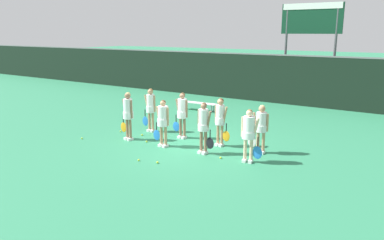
% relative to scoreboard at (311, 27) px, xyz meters
% --- Properties ---
extents(ground_plane, '(140.00, 140.00, 0.00)m').
position_rel_scoreboard_xyz_m(ground_plane, '(-0.91, -10.53, -4.20)').
color(ground_plane, '#2D7F56').
extents(fence_windscreen, '(60.00, 0.08, 2.75)m').
position_rel_scoreboard_xyz_m(fence_windscreen, '(-0.91, -1.14, -2.82)').
color(fence_windscreen, black).
rests_on(fence_windscreen, ground_plane).
extents(scoreboard, '(3.32, 0.15, 5.46)m').
position_rel_scoreboard_xyz_m(scoreboard, '(0.00, 0.00, 0.00)').
color(scoreboard, '#515156').
rests_on(scoreboard, ground_plane).
extents(bench_courtside, '(1.98, 0.46, 0.43)m').
position_rel_scoreboard_xyz_m(bench_courtside, '(-3.89, -5.32, -3.83)').
color(bench_courtside, silver).
rests_on(bench_courtside, ground_plane).
extents(player_0, '(0.66, 0.38, 1.80)m').
position_rel_scoreboard_xyz_m(player_0, '(-3.26, -11.22, -3.13)').
color(player_0, '#8C664C').
rests_on(player_0, ground_plane).
extents(player_1, '(0.69, 0.41, 1.66)m').
position_rel_scoreboard_xyz_m(player_1, '(-1.66, -11.19, -3.22)').
color(player_1, tan).
rests_on(player_1, ground_plane).
extents(player_2, '(0.65, 0.37, 1.72)m').
position_rel_scoreboard_xyz_m(player_2, '(-0.06, -11.08, -3.19)').
color(player_2, '#8C664C').
rests_on(player_2, ground_plane).
extents(player_3, '(0.70, 0.41, 1.67)m').
position_rel_scoreboard_xyz_m(player_3, '(1.54, -11.04, -3.22)').
color(player_3, beige).
rests_on(player_3, ground_plane).
extents(player_4, '(0.64, 0.36, 1.76)m').
position_rel_scoreboard_xyz_m(player_4, '(-3.32, -9.84, -3.17)').
color(player_4, tan).
rests_on(player_4, ground_plane).
extents(player_5, '(0.68, 0.39, 1.75)m').
position_rel_scoreboard_xyz_m(player_5, '(-1.71, -9.94, -3.17)').
color(player_5, '#8C664C').
rests_on(player_5, ground_plane).
extents(player_6, '(0.62, 0.34, 1.71)m').
position_rel_scoreboard_xyz_m(player_6, '(-0.02, -10.03, -3.19)').
color(player_6, tan).
rests_on(player_6, ground_plane).
extents(player_7, '(0.68, 0.40, 1.63)m').
position_rel_scoreboard_xyz_m(player_7, '(1.49, -9.99, -3.24)').
color(player_7, tan).
rests_on(player_7, ground_plane).
extents(tennis_ball_0, '(0.06, 0.06, 0.06)m').
position_rel_scoreboard_xyz_m(tennis_ball_0, '(-2.47, -11.14, -4.17)').
color(tennis_ball_0, '#CCE033').
rests_on(tennis_ball_0, ground_plane).
extents(tennis_ball_1, '(0.07, 0.07, 0.07)m').
position_rel_scoreboard_xyz_m(tennis_ball_1, '(-0.74, -12.69, -4.17)').
color(tennis_ball_1, '#CCE033').
rests_on(tennis_ball_1, ground_plane).
extents(tennis_ball_2, '(0.06, 0.06, 0.06)m').
position_rel_scoreboard_xyz_m(tennis_ball_2, '(-1.17, -9.11, -4.17)').
color(tennis_ball_2, '#CCE033').
rests_on(tennis_ball_2, ground_plane).
extents(tennis_ball_3, '(0.07, 0.07, 0.07)m').
position_rel_scoreboard_xyz_m(tennis_ball_3, '(-3.20, -10.54, -4.17)').
color(tennis_ball_3, '#CCE033').
rests_on(tennis_ball_3, ground_plane).
extents(tennis_ball_4, '(0.07, 0.07, 0.07)m').
position_rel_scoreboard_xyz_m(tennis_ball_4, '(-4.29, -10.60, -4.17)').
color(tennis_ball_4, '#CCE033').
rests_on(tennis_ball_4, ground_plane).
extents(tennis_ball_5, '(0.07, 0.07, 0.07)m').
position_rel_scoreboard_xyz_m(tennis_ball_5, '(0.81, -9.06, -4.17)').
color(tennis_ball_5, '#CCE033').
rests_on(tennis_ball_5, ground_plane).
extents(tennis_ball_6, '(0.07, 0.07, 0.07)m').
position_rel_scoreboard_xyz_m(tennis_ball_6, '(-4.21, -8.85, -4.17)').
color(tennis_ball_6, '#CCE033').
rests_on(tennis_ball_6, ground_plane).
extents(tennis_ball_7, '(0.06, 0.06, 0.06)m').
position_rel_scoreboard_xyz_m(tennis_ball_7, '(-1.36, -12.84, -4.17)').
color(tennis_ball_7, '#CCE033').
rests_on(tennis_ball_7, ground_plane).
extents(tennis_ball_8, '(0.06, 0.06, 0.06)m').
position_rel_scoreboard_xyz_m(tennis_ball_8, '(-4.79, -12.15, -4.17)').
color(tennis_ball_8, '#CCE033').
rests_on(tennis_ball_8, ground_plane).
extents(tennis_ball_9, '(0.07, 0.07, 0.07)m').
position_rel_scoreboard_xyz_m(tennis_ball_9, '(0.68, -11.24, -4.17)').
color(tennis_ball_9, '#CCE033').
rests_on(tennis_ball_9, ground_plane).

